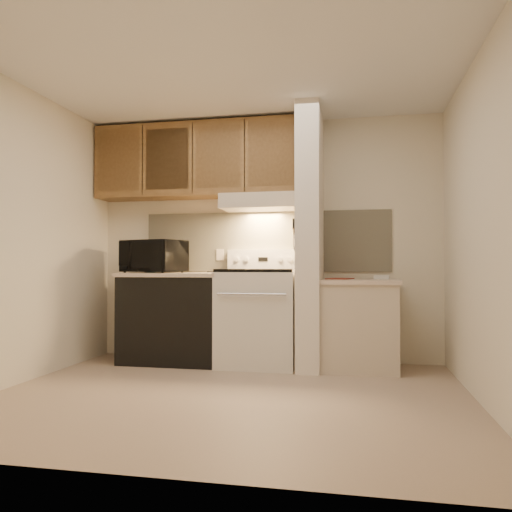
# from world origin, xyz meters

# --- Properties ---
(floor) EXTENTS (3.60, 3.60, 0.00)m
(floor) POSITION_xyz_m (0.00, 0.00, 0.00)
(floor) COLOR tan
(floor) RESTS_ON ground
(ceiling) EXTENTS (3.60, 3.60, 0.00)m
(ceiling) POSITION_xyz_m (0.00, 0.00, 2.50)
(ceiling) COLOR white
(ceiling) RESTS_ON wall_back
(wall_back) EXTENTS (3.60, 2.50, 0.02)m
(wall_back) POSITION_xyz_m (0.00, 1.50, 1.25)
(wall_back) COLOR #EDE2C8
(wall_back) RESTS_ON floor
(wall_left) EXTENTS (0.02, 3.00, 2.50)m
(wall_left) POSITION_xyz_m (-1.80, 0.00, 1.25)
(wall_left) COLOR #EDE2C8
(wall_left) RESTS_ON floor
(wall_right) EXTENTS (0.02, 3.00, 2.50)m
(wall_right) POSITION_xyz_m (1.80, 0.00, 1.25)
(wall_right) COLOR #EDE2C8
(wall_right) RESTS_ON floor
(backsplash) EXTENTS (2.60, 0.02, 0.63)m
(backsplash) POSITION_xyz_m (0.00, 1.49, 1.24)
(backsplash) COLOR beige
(backsplash) RESTS_ON wall_back
(range_body) EXTENTS (0.76, 0.65, 0.92)m
(range_body) POSITION_xyz_m (0.00, 1.16, 0.46)
(range_body) COLOR silver
(range_body) RESTS_ON floor
(oven_window) EXTENTS (0.50, 0.01, 0.30)m
(oven_window) POSITION_xyz_m (0.00, 0.84, 0.50)
(oven_window) COLOR black
(oven_window) RESTS_ON range_body
(oven_handle) EXTENTS (0.65, 0.02, 0.02)m
(oven_handle) POSITION_xyz_m (0.00, 0.80, 0.72)
(oven_handle) COLOR silver
(oven_handle) RESTS_ON range_body
(cooktop) EXTENTS (0.74, 0.64, 0.03)m
(cooktop) POSITION_xyz_m (0.00, 1.16, 0.94)
(cooktop) COLOR black
(cooktop) RESTS_ON range_body
(range_backguard) EXTENTS (0.76, 0.08, 0.20)m
(range_backguard) POSITION_xyz_m (0.00, 1.44, 1.05)
(range_backguard) COLOR silver
(range_backguard) RESTS_ON range_body
(range_display) EXTENTS (0.10, 0.01, 0.04)m
(range_display) POSITION_xyz_m (0.00, 1.40, 1.05)
(range_display) COLOR black
(range_display) RESTS_ON range_backguard
(range_knob_left_outer) EXTENTS (0.05, 0.02, 0.05)m
(range_knob_left_outer) POSITION_xyz_m (-0.28, 1.40, 1.05)
(range_knob_left_outer) COLOR silver
(range_knob_left_outer) RESTS_ON range_backguard
(range_knob_left_inner) EXTENTS (0.05, 0.02, 0.05)m
(range_knob_left_inner) POSITION_xyz_m (-0.18, 1.40, 1.05)
(range_knob_left_inner) COLOR silver
(range_knob_left_inner) RESTS_ON range_backguard
(range_knob_right_inner) EXTENTS (0.05, 0.02, 0.05)m
(range_knob_right_inner) POSITION_xyz_m (0.18, 1.40, 1.05)
(range_knob_right_inner) COLOR silver
(range_knob_right_inner) RESTS_ON range_backguard
(range_knob_right_outer) EXTENTS (0.05, 0.02, 0.05)m
(range_knob_right_outer) POSITION_xyz_m (0.28, 1.40, 1.05)
(range_knob_right_outer) COLOR silver
(range_knob_right_outer) RESTS_ON range_backguard
(dishwasher_front) EXTENTS (1.00, 0.63, 0.87)m
(dishwasher_front) POSITION_xyz_m (-0.88, 1.17, 0.43)
(dishwasher_front) COLOR black
(dishwasher_front) RESTS_ON floor
(left_countertop) EXTENTS (1.04, 0.67, 0.04)m
(left_countertop) POSITION_xyz_m (-0.88, 1.17, 0.89)
(left_countertop) COLOR beige
(left_countertop) RESTS_ON dishwasher_front
(spoon_rest) EXTENTS (0.21, 0.09, 0.01)m
(spoon_rest) POSITION_xyz_m (-0.48, 1.36, 0.92)
(spoon_rest) COLOR black
(spoon_rest) RESTS_ON left_countertop
(teal_jar) EXTENTS (0.09, 0.09, 0.09)m
(teal_jar) POSITION_xyz_m (-1.23, 1.39, 0.96)
(teal_jar) COLOR #29625D
(teal_jar) RESTS_ON left_countertop
(outlet) EXTENTS (0.08, 0.01, 0.12)m
(outlet) POSITION_xyz_m (-0.48, 1.48, 1.10)
(outlet) COLOR beige
(outlet) RESTS_ON backsplash
(microwave) EXTENTS (0.69, 0.56, 0.33)m
(microwave) POSITION_xyz_m (-1.10, 1.15, 1.08)
(microwave) COLOR black
(microwave) RESTS_ON left_countertop
(partition_pillar) EXTENTS (0.22, 0.70, 2.50)m
(partition_pillar) POSITION_xyz_m (0.51, 1.15, 1.25)
(partition_pillar) COLOR white
(partition_pillar) RESTS_ON floor
(pillar_trim) EXTENTS (0.01, 0.70, 0.04)m
(pillar_trim) POSITION_xyz_m (0.39, 1.15, 1.30)
(pillar_trim) COLOR brown
(pillar_trim) RESTS_ON partition_pillar
(knife_strip) EXTENTS (0.02, 0.42, 0.04)m
(knife_strip) POSITION_xyz_m (0.39, 1.10, 1.32)
(knife_strip) COLOR black
(knife_strip) RESTS_ON partition_pillar
(knife_blade_a) EXTENTS (0.01, 0.03, 0.16)m
(knife_blade_a) POSITION_xyz_m (0.38, 0.93, 1.22)
(knife_blade_a) COLOR silver
(knife_blade_a) RESTS_ON knife_strip
(knife_handle_a) EXTENTS (0.02, 0.02, 0.10)m
(knife_handle_a) POSITION_xyz_m (0.38, 0.93, 1.37)
(knife_handle_a) COLOR black
(knife_handle_a) RESTS_ON knife_strip
(knife_blade_b) EXTENTS (0.01, 0.04, 0.18)m
(knife_blade_b) POSITION_xyz_m (0.38, 1.01, 1.21)
(knife_blade_b) COLOR silver
(knife_blade_b) RESTS_ON knife_strip
(knife_handle_b) EXTENTS (0.02, 0.02, 0.10)m
(knife_handle_b) POSITION_xyz_m (0.38, 1.03, 1.37)
(knife_handle_b) COLOR black
(knife_handle_b) RESTS_ON knife_strip
(knife_blade_c) EXTENTS (0.01, 0.04, 0.20)m
(knife_blade_c) POSITION_xyz_m (0.38, 1.10, 1.20)
(knife_blade_c) COLOR silver
(knife_blade_c) RESTS_ON knife_strip
(knife_handle_c) EXTENTS (0.02, 0.02, 0.10)m
(knife_handle_c) POSITION_xyz_m (0.38, 1.10, 1.37)
(knife_handle_c) COLOR black
(knife_handle_c) RESTS_ON knife_strip
(knife_blade_d) EXTENTS (0.01, 0.04, 0.16)m
(knife_blade_d) POSITION_xyz_m (0.38, 1.18, 1.22)
(knife_blade_d) COLOR silver
(knife_blade_d) RESTS_ON knife_strip
(knife_handle_d) EXTENTS (0.02, 0.02, 0.10)m
(knife_handle_d) POSITION_xyz_m (0.38, 1.19, 1.37)
(knife_handle_d) COLOR black
(knife_handle_d) RESTS_ON knife_strip
(knife_blade_e) EXTENTS (0.01, 0.04, 0.18)m
(knife_blade_e) POSITION_xyz_m (0.38, 1.26, 1.21)
(knife_blade_e) COLOR silver
(knife_blade_e) RESTS_ON knife_strip
(knife_handle_e) EXTENTS (0.02, 0.02, 0.10)m
(knife_handle_e) POSITION_xyz_m (0.38, 1.27, 1.37)
(knife_handle_e) COLOR black
(knife_handle_e) RESTS_ON knife_strip
(oven_mitt) EXTENTS (0.03, 0.10, 0.25)m
(oven_mitt) POSITION_xyz_m (0.38, 1.32, 1.23)
(oven_mitt) COLOR gray
(oven_mitt) RESTS_ON partition_pillar
(right_cab_base) EXTENTS (0.70, 0.60, 0.81)m
(right_cab_base) POSITION_xyz_m (0.97, 1.15, 0.40)
(right_cab_base) COLOR beige
(right_cab_base) RESTS_ON floor
(right_countertop) EXTENTS (0.74, 0.64, 0.04)m
(right_countertop) POSITION_xyz_m (0.97, 1.15, 0.83)
(right_countertop) COLOR beige
(right_countertop) RESTS_ON right_cab_base
(red_folder) EXTENTS (0.28, 0.33, 0.01)m
(red_folder) POSITION_xyz_m (0.79, 1.25, 0.85)
(red_folder) COLOR #993424
(red_folder) RESTS_ON right_countertop
(white_box) EXTENTS (0.15, 0.11, 0.04)m
(white_box) POSITION_xyz_m (1.19, 1.33, 0.87)
(white_box) COLOR white
(white_box) RESTS_ON right_countertop
(range_hood) EXTENTS (0.78, 0.44, 0.15)m
(range_hood) POSITION_xyz_m (0.00, 1.28, 1.62)
(range_hood) COLOR beige
(range_hood) RESTS_ON upper_cabinets
(hood_lip) EXTENTS (0.78, 0.04, 0.06)m
(hood_lip) POSITION_xyz_m (0.00, 1.07, 1.58)
(hood_lip) COLOR beige
(hood_lip) RESTS_ON range_hood
(upper_cabinets) EXTENTS (2.18, 0.33, 0.77)m
(upper_cabinets) POSITION_xyz_m (-0.69, 1.32, 2.08)
(upper_cabinets) COLOR brown
(upper_cabinets) RESTS_ON wall_back
(cab_door_a) EXTENTS (0.46, 0.01, 0.63)m
(cab_door_a) POSITION_xyz_m (-1.51, 1.17, 2.08)
(cab_door_a) COLOR brown
(cab_door_a) RESTS_ON upper_cabinets
(cab_gap_a) EXTENTS (0.01, 0.01, 0.73)m
(cab_gap_a) POSITION_xyz_m (-1.23, 1.16, 2.08)
(cab_gap_a) COLOR black
(cab_gap_a) RESTS_ON upper_cabinets
(cab_door_b) EXTENTS (0.46, 0.01, 0.63)m
(cab_door_b) POSITION_xyz_m (-0.96, 1.17, 2.08)
(cab_door_b) COLOR brown
(cab_door_b) RESTS_ON upper_cabinets
(cab_gap_b) EXTENTS (0.01, 0.01, 0.73)m
(cab_gap_b) POSITION_xyz_m (-0.69, 1.16, 2.08)
(cab_gap_b) COLOR black
(cab_gap_b) RESTS_ON upper_cabinets
(cab_door_c) EXTENTS (0.46, 0.01, 0.63)m
(cab_door_c) POSITION_xyz_m (-0.42, 1.17, 2.08)
(cab_door_c) COLOR brown
(cab_door_c) RESTS_ON upper_cabinets
(cab_gap_c) EXTENTS (0.01, 0.01, 0.73)m
(cab_gap_c) POSITION_xyz_m (-0.14, 1.16, 2.08)
(cab_gap_c) COLOR black
(cab_gap_c) RESTS_ON upper_cabinets
(cab_door_d) EXTENTS (0.46, 0.01, 0.63)m
(cab_door_d) POSITION_xyz_m (0.13, 1.17, 2.08)
(cab_door_d) COLOR brown
(cab_door_d) RESTS_ON upper_cabinets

